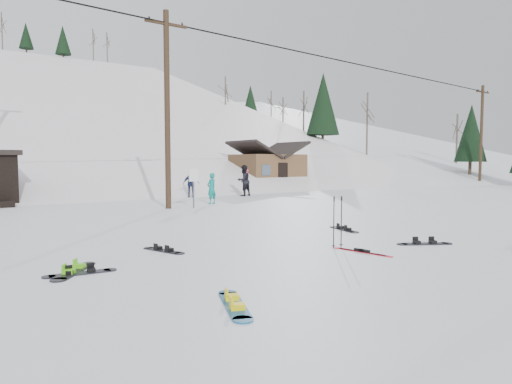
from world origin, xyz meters
TOP-DOWN VIEW (x-y plane):
  - ground at (0.00, 0.00)m, footprint 200.00×200.00m
  - ski_slope at (0.00, 55.00)m, footprint 60.00×85.24m
  - ridge_right at (38.00, 50.00)m, footprint 45.66×93.98m
  - treeline_right at (36.00, 42.00)m, footprint 20.00×60.00m
  - utility_pole at (2.00, 14.00)m, footprint 2.00×0.26m
  - utility_pole_right at (34.00, 17.00)m, footprint 2.00×0.26m
  - trail_sign at (3.10, 13.58)m, footprint 0.50×0.09m
  - cabin at (15.00, 24.00)m, footprint 5.39×4.40m
  - hero_snowboard at (-3.01, 0.20)m, footprint 0.79×1.52m
  - hero_skis at (1.71, 1.89)m, footprint 0.37×1.61m
  - ski_poles at (1.65, 2.68)m, footprint 0.36×0.10m
  - board_scatter_a at (-4.46, 3.62)m, footprint 1.40×0.37m
  - board_scatter_b at (-2.20, 4.80)m, footprint 0.62×1.31m
  - board_scatter_c at (-4.52, 3.85)m, footprint 1.11×1.36m
  - board_scatter_d at (3.90, 1.69)m, footprint 1.36×0.89m
  - board_scatter_f at (3.96, 4.70)m, footprint 0.54×1.46m
  - skier_teal at (4.75, 14.82)m, footprint 0.67×0.55m
  - skier_dark at (8.93, 18.21)m, footprint 1.05×0.88m
  - skier_pink at (12.61, 23.21)m, footprint 1.17×0.87m
  - skier_navy at (5.73, 19.10)m, footprint 1.05×0.82m

SIDE VIEW (x-z plane):
  - ski_slope at x=0.00m, z-range -44.99..20.99m
  - ridge_right at x=38.00m, z-range -38.30..16.30m
  - ground at x=0.00m, z-range 0.00..0.00m
  - treeline_right at x=36.00m, z-range -5.00..5.00m
  - hero_skis at x=1.71m, z-range -0.02..0.07m
  - board_scatter_b at x=-2.20m, z-range -0.02..0.07m
  - board_scatter_a at x=-4.46m, z-range -0.02..0.07m
  - board_scatter_f at x=3.96m, z-range -0.03..0.08m
  - board_scatter_d at x=3.90m, z-range -0.03..0.08m
  - hero_snowboard at x=-3.01m, z-range -0.03..0.09m
  - board_scatter_c at x=-4.52m, z-range -0.03..0.09m
  - ski_poles at x=1.65m, z-range 0.02..1.34m
  - skier_teal at x=4.75m, z-range 0.00..1.59m
  - skier_pink at x=12.61m, z-range 0.00..1.61m
  - skier_navy at x=5.73m, z-range 0.00..1.66m
  - skier_dark at x=8.93m, z-range 0.00..1.94m
  - trail_sign at x=3.10m, z-range 0.35..2.20m
  - cabin at x=15.00m, z-range -0.40..3.37m
  - utility_pole at x=2.00m, z-range 0.18..9.18m
  - utility_pole_right at x=34.00m, z-range 0.18..9.18m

